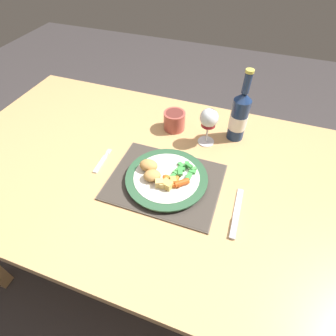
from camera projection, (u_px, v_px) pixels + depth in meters
ground_plane at (160, 258)px, 1.47m from camera, size 6.00×6.00×0.00m
dining_table at (156, 182)px, 0.99m from camera, size 1.56×0.90×0.74m
placemat at (165, 181)px, 0.88m from camera, size 0.37×0.29×0.01m
dinner_plate at (167, 178)px, 0.88m from camera, size 0.28×0.28×0.02m
breaded_croquettes at (150, 170)px, 0.87m from camera, size 0.10×0.10×0.04m
green_beans_pile at (183, 171)px, 0.88m from camera, size 0.08×0.09×0.02m
glazed_carrots at (174, 182)px, 0.84m from camera, size 0.09×0.06×0.02m
fork at (101, 162)px, 0.95m from camera, size 0.02×0.12×0.01m
table_knife at (236, 217)px, 0.79m from camera, size 0.02×0.19×0.01m
wine_glass at (209, 120)px, 0.95m from camera, size 0.07×0.07×0.15m
bottle at (239, 116)px, 0.98m from camera, size 0.07×0.07×0.28m
roast_potatoes at (166, 184)px, 0.83m from camera, size 0.07×0.05×0.03m
drinking_cup at (174, 120)px, 1.06m from camera, size 0.09×0.09×0.08m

